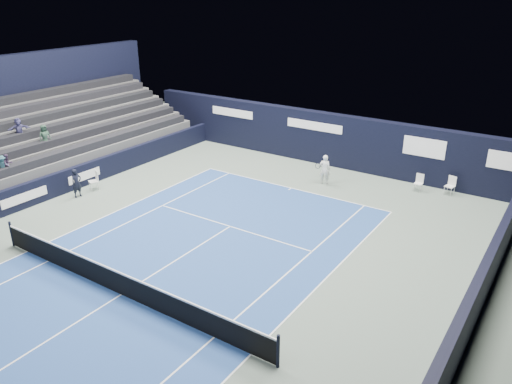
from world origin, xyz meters
TOP-DOWN VIEW (x-y plane):
  - ground at (0.00, 2.00)m, footprint 48.00×48.00m
  - court_surface at (0.00, 0.00)m, footprint 10.97×23.77m
  - enclosure_wall_right at (10.50, 6.00)m, footprint 0.30×22.00m
  - folding_chair_back_a at (5.70, 15.28)m, footprint 0.41×0.39m
  - folding_chair_back_b at (7.20, 15.72)m, footprint 0.51×0.50m
  - line_judge_chair at (-8.50, 6.00)m, footprint 0.59×0.59m
  - line_judge at (-8.47, 4.86)m, footprint 0.40×0.57m
  - court_markings at (0.00, 0.00)m, footprint 11.03×23.83m
  - tennis_net at (0.00, 0.00)m, footprint 12.90×0.10m
  - back_sponsor_wall at (0.01, 16.50)m, footprint 26.00×0.63m
  - side_barrier_left at (-9.50, 5.97)m, footprint 0.33×22.00m
  - spectator_stand at (-13.27, 6.99)m, footprint 6.00×18.00m
  - tennis_player at (1.12, 13.47)m, footprint 0.69×0.90m

SIDE VIEW (x-z plane):
  - ground at x=0.00m, z-range 0.00..0.00m
  - court_surface at x=0.00m, z-range 0.00..0.01m
  - court_markings at x=0.00m, z-range 0.01..0.01m
  - tennis_net at x=0.00m, z-range -0.04..1.06m
  - folding_chair_back_a at x=5.70m, z-range 0.06..0.98m
  - folding_chair_back_b at x=7.20m, z-range 0.07..1.04m
  - line_judge_chair at x=-8.50m, z-range 0.07..1.10m
  - side_barrier_left at x=-9.50m, z-range 0.00..1.20m
  - line_judge at x=-8.47m, z-range 0.00..1.48m
  - tennis_player at x=1.12m, z-range 0.00..1.63m
  - enclosure_wall_right at x=10.50m, z-range 0.00..1.80m
  - back_sponsor_wall at x=0.01m, z-range 0.00..3.10m
  - spectator_stand at x=-13.27m, z-range -1.25..5.15m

